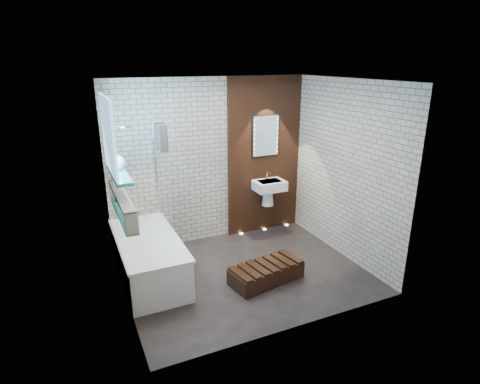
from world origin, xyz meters
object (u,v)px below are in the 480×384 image
bathtub (149,257)px  walnut_step (266,273)px  led_mirror (266,136)px  bath_screen (162,176)px  washbasin (269,189)px

bathtub → walnut_step: size_ratio=1.76×
bathtub → led_mirror: 2.68m
bath_screen → washbasin: 1.89m
led_mirror → bath_screen: bearing=-169.3°
bath_screen → walnut_step: size_ratio=1.42×
washbasin → led_mirror: (0.00, 0.16, 0.86)m
bathtub → walnut_step: bathtub is taller
bathtub → bath_screen: bearing=51.1°
led_mirror → walnut_step: led_mirror is taller
walnut_step → washbasin: bearing=60.8°
washbasin → walnut_step: (-0.77, -1.37, -0.68)m
washbasin → walnut_step: 1.71m
bath_screen → washbasin: (1.82, 0.18, -0.49)m
washbasin → bathtub: bearing=-164.0°
led_mirror → washbasin: bearing=-90.0°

